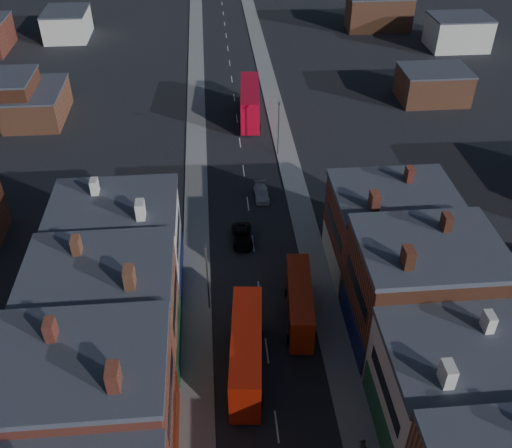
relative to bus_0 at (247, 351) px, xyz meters
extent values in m
cube|color=gray|center=(-4.47, 28.15, -2.60)|extent=(3.00, 200.00, 0.12)
cube|color=gray|center=(8.53, 28.15, -2.60)|extent=(3.00, 200.00, 0.12)
cylinder|color=slate|center=(-3.17, 8.15, 1.34)|extent=(0.16, 0.16, 8.00)
cube|color=slate|center=(-3.17, 8.15, 5.34)|extent=(0.25, 0.70, 0.25)
cylinder|color=slate|center=(7.23, 38.15, 1.34)|extent=(0.16, 0.16, 8.00)
cube|color=slate|center=(7.23, 38.15, 5.34)|extent=(0.25, 0.70, 0.25)
cube|color=#A21909|center=(0.00, 0.00, -0.01)|extent=(3.66, 11.63, 4.57)
cube|color=black|center=(0.00, 0.00, -0.90)|extent=(3.63, 10.72, 0.94)
cube|color=black|center=(0.00, 0.00, 1.08)|extent=(3.63, 10.72, 0.94)
cylinder|color=black|center=(-1.64, -3.52, -2.15)|extent=(0.41, 1.06, 1.04)
cylinder|color=black|center=(0.95, -3.77, -2.15)|extent=(0.41, 1.06, 1.04)
cylinder|color=black|center=(-0.95, 3.77, -2.15)|extent=(0.41, 1.06, 1.04)
cylinder|color=black|center=(1.64, 3.52, -2.15)|extent=(0.41, 1.06, 1.04)
cube|color=#AB2409|center=(5.53, 5.99, -0.40)|extent=(3.13, 9.94, 3.91)
cube|color=black|center=(5.53, 5.99, -1.15)|extent=(3.12, 9.17, 0.80)
cube|color=black|center=(5.53, 5.99, 0.53)|extent=(3.12, 9.17, 0.80)
cylinder|color=black|center=(4.13, 2.98, -2.22)|extent=(0.35, 0.91, 0.89)
cylinder|color=black|center=(6.34, 2.77, -2.22)|extent=(0.35, 0.91, 0.89)
cylinder|color=black|center=(4.71, 9.21, -2.22)|extent=(0.35, 0.91, 0.89)
cylinder|color=black|center=(6.93, 9.00, -2.22)|extent=(0.35, 0.91, 0.89)
cube|color=#BB081E|center=(4.11, 49.77, 0.24)|extent=(3.72, 12.70, 5.01)
cube|color=black|center=(4.11, 49.77, -0.73)|extent=(3.71, 11.70, 1.03)
cube|color=black|center=(4.11, 49.77, 1.44)|extent=(3.71, 11.70, 1.03)
cylinder|color=black|center=(2.41, 45.86, -2.10)|extent=(0.42, 1.16, 1.14)
cylinder|color=black|center=(5.25, 45.67, -2.10)|extent=(0.42, 1.16, 1.14)
cylinder|color=black|center=(2.97, 53.87, -2.10)|extent=(0.42, 1.16, 1.14)
cylinder|color=black|center=(5.81, 53.67, -2.10)|extent=(0.42, 1.16, 1.14)
imported|color=black|center=(0.83, 18.67, -1.98)|extent=(2.30, 4.97, 1.38)
imported|color=silver|center=(3.87, 27.53, -2.03)|extent=(1.84, 4.39, 1.27)
imported|color=#5B564E|center=(8.37, -8.79, -1.69)|extent=(0.77, 1.10, 1.71)
camera|label=1|loc=(-1.98, -32.88, 38.41)|focal=40.00mm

